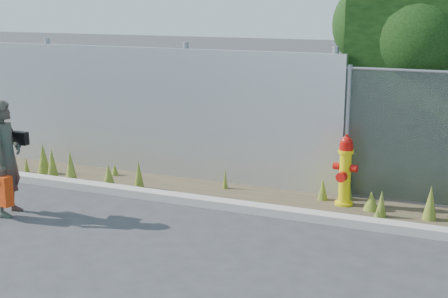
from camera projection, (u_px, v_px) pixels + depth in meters
ground at (202, 259)px, 7.36m from camera, size 80.00×80.00×0.00m
curb at (254, 208)px, 8.96m from camera, size 16.00×0.22×0.12m
weed_strip at (255, 190)px, 9.55m from camera, size 16.00×1.26×0.55m
corrugated_fence at (105, 109)px, 11.01m from camera, size 8.50×0.21×2.30m
fire_hydrant at (345, 172)px, 9.13m from camera, size 0.36×0.32×1.08m
woman at (7, 158)px, 8.72m from camera, size 0.54×0.68×1.65m
red_tote_bag at (0, 190)px, 8.66m from camera, size 0.39×0.14×0.51m
black_shoulder_bag at (20, 138)px, 8.83m from camera, size 0.24×0.10×0.18m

